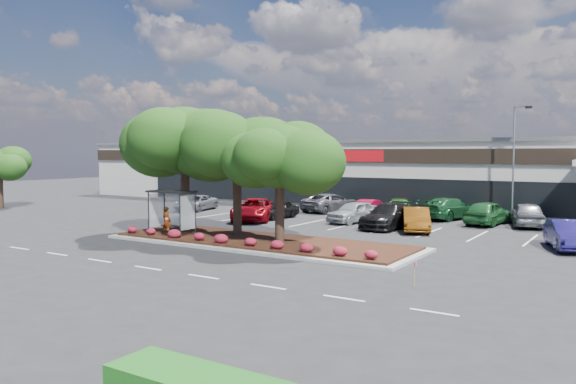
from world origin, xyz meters
The scene contains 27 objects.
ground centered at (0.00, 0.00, 0.00)m, with size 160.00×160.00×0.00m, color black.
retail_store centered at (0.06, 33.91, 3.15)m, with size 80.40×25.20×6.25m.
landscape_island centered at (-2.00, 4.00, 0.12)m, with size 18.00×6.00×0.26m.
lane_markings centered at (-0.14, 10.42, 0.01)m, with size 33.12×20.06×0.01m.
shrub_row centered at (-2.00, 1.90, 0.51)m, with size 17.00×0.80×0.50m, color maroon, non-canonical shape.
bus_shelter centered at (-7.50, 2.95, 2.31)m, with size 2.75×1.55×2.59m.
island_tree_west centered at (-8.00, 4.50, 4.21)m, with size 7.20×7.20×7.89m, color #17330F, non-canonical shape.
island_tree_mid centered at (-4.50, 5.20, 3.92)m, with size 6.60×6.60×7.32m, color #17330F, non-canonical shape.
island_tree_east centered at (-0.50, 3.70, 3.51)m, with size 5.80×5.80×6.50m, color #17330F, non-canonical shape.
tree_west_far centered at (-34.00, 8.00, 2.80)m, with size 4.80×4.80×5.61m, color #17330F, non-canonical shape.
conifer_north_west centered at (-30.00, 46.00, 5.00)m, with size 4.40×4.40×10.00m, color #17330F.
person_waiting centered at (-7.39, 2.26, 1.11)m, with size 0.62×0.41×1.70m, color #594C47.
light_pole centered at (7.85, 22.60, 3.77)m, with size 1.39×0.85×8.58m.
survey_stake centered at (8.70, -1.00, 0.63)m, with size 0.08×0.14×0.97m.
car_0 centered at (-17.26, 15.88, 0.67)m, with size 2.23×4.84×1.35m, color slate.
car_1 centered at (-7.91, 14.62, 0.71)m, with size 1.68×4.17×1.42m, color black.
car_2 centered at (-8.70, 12.75, 0.82)m, with size 2.72×5.90×1.64m, color maroon.
car_3 centered at (-1.76, 15.47, 0.78)m, with size 1.85×4.59×1.56m, color #999FA3.
car_4 centered at (1.50, 14.08, 0.83)m, with size 2.32×5.70×1.65m, color black.
car_5 centered at (3.59, 13.56, 0.76)m, with size 1.62×4.64×1.53m, color #6C3A0C.
car_7 centered at (12.64, 11.25, 0.76)m, with size 1.61×4.62×1.52m, color #1C1656.
car_10 centered at (-6.75, 21.30, 0.79)m, with size 2.61×5.67×1.57m, color #525157.
car_11 centered at (-0.62, 21.35, 0.72)m, with size 2.02×4.97×1.44m, color #194D17.
car_12 centered at (-2.56, 20.24, 0.67)m, with size 1.42×4.07×1.34m, color maroon.
car_13 centered at (3.51, 21.30, 0.83)m, with size 2.33×5.73×1.66m, color #154221.
car_14 centered at (6.72, 19.46, 0.85)m, with size 2.02×5.01×1.71m, color #1D5327.
car_15 centered at (9.25, 19.85, 0.85)m, with size 2.01×4.99×1.70m, color #5C5D63.
Camera 1 is at (15.84, -21.29, 5.06)m, focal length 35.00 mm.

